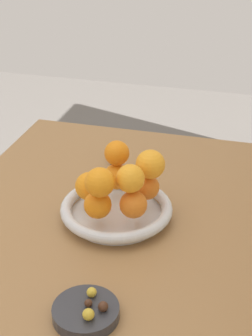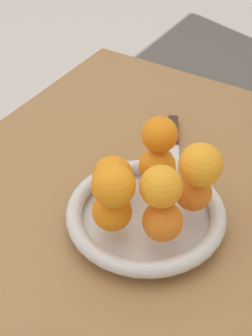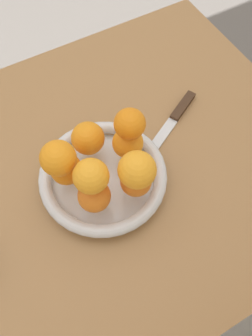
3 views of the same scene
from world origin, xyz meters
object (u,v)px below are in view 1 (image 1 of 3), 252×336
object	(u,v)px
orange_0	(90,186)
candy_ball_3	(92,292)
fruit_bowl	(116,210)
orange_3	(147,187)
orange_7	(130,179)
knife	(119,173)
orange_6	(100,182)
orange_4	(117,176)
dining_table	(97,262)
orange_2	(133,204)
candy_ball_2	(88,314)
orange_1	(98,205)
orange_5	(117,153)
orange_8	(150,164)
candy_ball_0	(88,303)
candy_ball_1	(103,307)
candy_dish	(86,312)

from	to	relation	value
orange_0	candy_ball_3	size ratio (longest dim) A/B	3.59
fruit_bowl	orange_3	world-z (taller)	orange_3
orange_7	knife	xyz separation A→B (m)	(-0.23, -0.09, -0.13)
orange_3	orange_6	xyz separation A→B (m)	(0.11, -0.08, 0.06)
orange_4	orange_6	distance (m)	0.15
dining_table	orange_0	distance (m)	0.18
orange_2	candy_ball_2	bearing A→B (deg)	-0.37
orange_1	orange_5	distance (m)	0.15
orange_6	knife	world-z (taller)	orange_6
orange_3	orange_5	xyz separation A→B (m)	(-0.03, -0.08, 0.06)
orange_8	candy_ball_0	distance (m)	0.36
fruit_bowl	orange_5	size ratio (longest dim) A/B	4.38
dining_table	orange_6	bearing A→B (deg)	59.85
orange_3	candy_ball_1	distance (m)	0.36
candy_ball_1	candy_ball_2	xyz separation A→B (m)	(0.03, -0.02, 0.00)
orange_2	candy_ball_0	distance (m)	0.27
candy_ball_1	candy_ball_2	size ratio (longest dim) A/B	0.87
orange_7	candy_ball_1	size ratio (longest dim) A/B	3.36
candy_ball_2	candy_ball_3	xyz separation A→B (m)	(-0.05, -0.01, -0.00)
orange_1	orange_5	bearing A→B (deg)	177.72
candy_ball_1	knife	bearing A→B (deg)	-167.04
orange_3	orange_8	world-z (taller)	orange_8
orange_5	candy_ball_3	xyz separation A→B (m)	(0.36, 0.05, -0.10)
fruit_bowl	orange_1	world-z (taller)	orange_1
orange_2	orange_3	distance (m)	0.08
orange_1	orange_2	world-z (taller)	same
dining_table	orange_5	distance (m)	0.26
orange_1	candy_ball_2	bearing A→B (deg)	14.63
orange_3	orange_7	bearing A→B (deg)	-13.68
orange_6	orange_8	size ratio (longest dim) A/B	0.96
candy_dish	candy_ball_3	bearing A→B (deg)	177.14
orange_1	candy_ball_3	world-z (taller)	orange_1
candy_dish	orange_0	size ratio (longest dim) A/B	1.81
orange_1	orange_4	size ratio (longest dim) A/B	0.98
orange_0	candy_ball_0	distance (m)	0.33
dining_table	candy_dish	world-z (taller)	candy_dish
orange_2	candy_ball_3	bearing A→B (deg)	-3.42
orange_8	orange_1	bearing A→B (deg)	-43.59
orange_2	candy_ball_3	distance (m)	0.25
orange_5	candy_ball_3	distance (m)	0.37
candy_ball_0	orange_8	bearing A→B (deg)	174.86
dining_table	candy_ball_2	world-z (taller)	candy_ball_2
candy_ball_3	candy_ball_0	bearing A→B (deg)	5.64
orange_7	candy_ball_1	world-z (taller)	orange_7
orange_4	candy_ball_1	xyz separation A→B (m)	(0.38, 0.08, -0.04)
candy_dish	orange_8	world-z (taller)	orange_8
dining_table	orange_4	world-z (taller)	orange_4
candy_dish	orange_3	distance (m)	0.36
dining_table	candy_ball_3	distance (m)	0.26
orange_6	candy_ball_0	distance (m)	0.27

